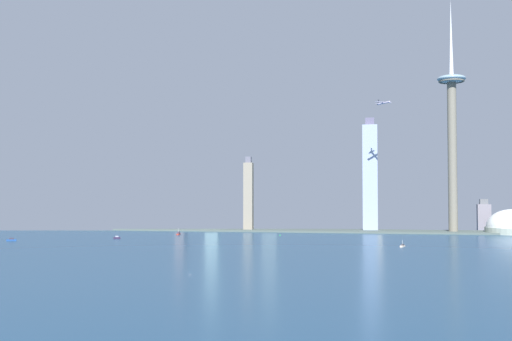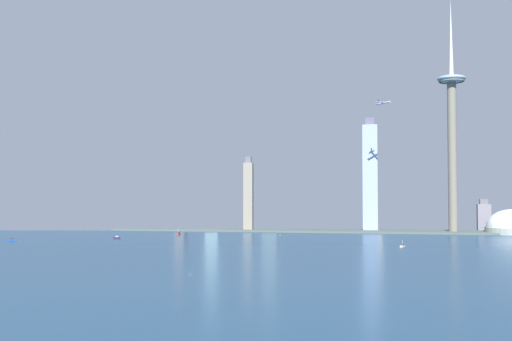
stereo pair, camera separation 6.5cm
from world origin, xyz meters
name	(u,v)px [view 2 (the right image)]	position (x,y,z in m)	size (l,w,h in m)	color
ground_plane	(190,273)	(0.00, 0.00, 0.00)	(6000.00, 6000.00, 0.00)	navy
waterfront_pier	(288,230)	(0.00, 526.95, 1.42)	(905.69, 68.92, 2.83)	#485551
observation_tower	(452,121)	(251.75, 525.37, 169.60)	(42.46, 42.46, 356.27)	#6B6759
stadium_dome	(512,228)	(335.37, 523.62, 8.93)	(77.88, 77.88, 53.58)	#939F91
skyscraper_0	(484,217)	(305.93, 586.24, 23.02)	(20.46, 12.84, 51.02)	slate
skyscraper_1	(270,187)	(-39.51, 588.85, 70.76)	(26.05, 13.63, 154.21)	slate
skyscraper_2	(182,201)	(-204.69, 614.82, 46.45)	(16.74, 23.74, 103.49)	gray
skyscraper_3	(213,193)	(-126.13, 536.50, 60.85)	(21.41, 16.10, 127.79)	#A4C3BF
skyscraper_4	(214,198)	(-139.07, 591.86, 52.43)	(14.17, 22.98, 110.53)	#95AFC2
skyscraper_5	(374,200)	(133.81, 629.17, 47.94)	(27.86, 17.50, 100.50)	beige
skyscraper_6	(489,209)	(321.77, 632.01, 34.99)	(17.76, 15.99, 69.97)	slate
skyscraper_7	(370,177)	(128.81, 546.03, 86.15)	(23.19, 27.40, 179.43)	#8F9FC2
skyscraper_8	(248,196)	(-61.73, 516.13, 56.26)	(14.43, 12.87, 118.58)	gray
boat_0	(179,234)	(-144.19, 413.44, 1.60)	(4.01, 11.30, 9.92)	#AC2E1E
boat_2	(11,240)	(-314.17, 260.36, 1.39)	(12.41, 9.82, 3.82)	navy
boat_3	(117,238)	(-198.10, 319.05, 1.47)	(9.58, 6.84, 3.83)	#251A34
boat_4	(402,246)	(166.36, 262.59, 1.19)	(6.34, 12.01, 7.58)	beige
channel_buoy_0	(280,235)	(3.67, 420.58, 0.99)	(1.71, 1.71, 1.98)	green
airplane	(383,103)	(149.09, 442.17, 188.30)	(22.91, 23.89, 7.49)	#B9B0D2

